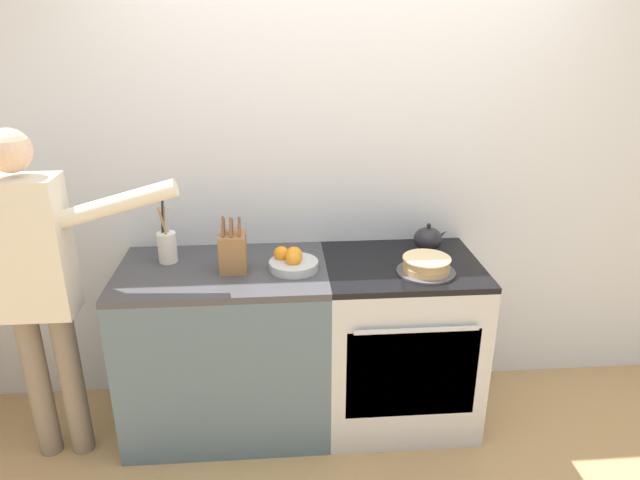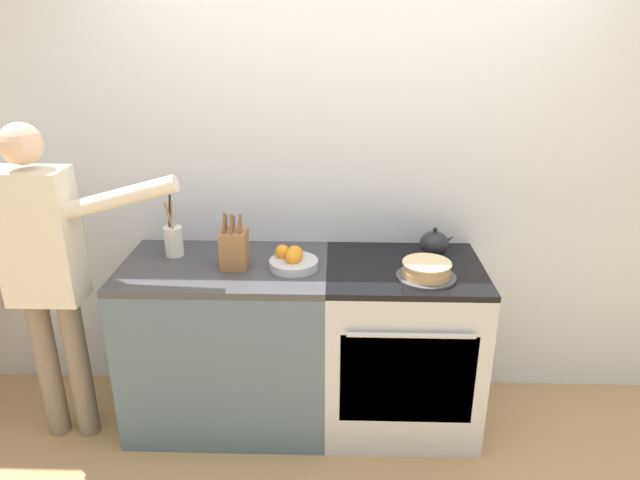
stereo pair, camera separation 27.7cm
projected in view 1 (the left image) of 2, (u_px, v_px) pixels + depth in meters
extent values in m
plane|color=tan|center=(357.00, 454.00, 2.90)|extent=(16.00, 16.00, 0.00)
cube|color=silver|center=(345.00, 172.00, 3.05)|extent=(8.00, 0.04, 2.60)
cube|color=#4C6070|center=(227.00, 350.00, 2.99)|extent=(1.04, 0.65, 0.87)
cube|color=#3D3D42|center=(222.00, 272.00, 2.83)|extent=(1.04, 0.65, 0.03)
cube|color=#B7BABF|center=(398.00, 343.00, 3.06)|extent=(0.78, 0.65, 0.88)
cube|color=black|center=(412.00, 374.00, 2.75)|extent=(0.64, 0.01, 0.48)
cylinder|color=#B7BABF|center=(417.00, 330.00, 2.64)|extent=(0.59, 0.02, 0.02)
cube|color=black|center=(403.00, 266.00, 2.89)|extent=(0.78, 0.65, 0.03)
cylinder|color=#4C4C51|center=(426.00, 272.00, 2.78)|extent=(0.29, 0.29, 0.01)
cylinder|color=tan|center=(426.00, 268.00, 2.77)|extent=(0.23, 0.23, 0.03)
cylinder|color=tan|center=(427.00, 262.00, 2.76)|extent=(0.22, 0.22, 0.03)
cylinder|color=beige|center=(427.00, 258.00, 2.75)|extent=(0.23, 0.23, 0.01)
cylinder|color=#232328|center=(427.00, 249.00, 3.04)|extent=(0.11, 0.11, 0.01)
ellipsoid|color=#232328|center=(428.00, 239.00, 3.02)|extent=(0.15, 0.15, 0.13)
cone|color=#232328|center=(441.00, 235.00, 3.02)|extent=(0.07, 0.03, 0.07)
sphere|color=black|center=(429.00, 226.00, 3.00)|extent=(0.02, 0.02, 0.02)
cube|color=olive|center=(233.00, 252.00, 2.77)|extent=(0.13, 0.14, 0.19)
cylinder|color=brown|center=(223.00, 231.00, 2.69)|extent=(0.01, 0.03, 0.06)
cylinder|color=brown|center=(231.00, 228.00, 2.68)|extent=(0.01, 0.04, 0.10)
cylinder|color=brown|center=(239.00, 230.00, 2.70)|extent=(0.01, 0.03, 0.07)
cylinder|color=brown|center=(223.00, 226.00, 2.71)|extent=(0.01, 0.04, 0.09)
cylinder|color=brown|center=(231.00, 227.00, 2.72)|extent=(0.01, 0.04, 0.08)
cylinder|color=brown|center=(239.00, 226.00, 2.72)|extent=(0.01, 0.04, 0.09)
cylinder|color=brown|center=(224.00, 226.00, 2.75)|extent=(0.01, 0.03, 0.07)
cylinder|color=brown|center=(232.00, 225.00, 2.75)|extent=(0.01, 0.03, 0.07)
cylinder|color=silver|center=(167.00, 247.00, 2.88)|extent=(0.09, 0.09, 0.16)
cylinder|color=#A37A51|center=(165.00, 230.00, 2.82)|extent=(0.06, 0.02, 0.24)
cylinder|color=black|center=(163.00, 226.00, 2.85)|extent=(0.03, 0.04, 0.27)
cylinder|color=#A37A51|center=(164.00, 229.00, 2.86)|extent=(0.03, 0.03, 0.23)
cylinder|color=#B7BABF|center=(168.00, 229.00, 2.86)|extent=(0.04, 0.03, 0.23)
cylinder|color=#B7BABF|center=(294.00, 265.00, 2.81)|extent=(0.24, 0.24, 0.04)
sphere|color=orange|center=(293.00, 259.00, 2.78)|extent=(0.07, 0.07, 0.07)
sphere|color=orange|center=(294.00, 255.00, 2.82)|extent=(0.08, 0.08, 0.08)
sphere|color=orange|center=(281.00, 254.00, 2.83)|extent=(0.08, 0.08, 0.08)
sphere|color=orange|center=(294.00, 258.00, 2.79)|extent=(0.08, 0.08, 0.08)
cylinder|color=#7A6B5B|center=(39.00, 385.00, 2.78)|extent=(0.11, 0.11, 0.79)
cylinder|color=#7A6B5B|center=(72.00, 384.00, 2.79)|extent=(0.11, 0.11, 0.79)
cube|color=beige|center=(28.00, 248.00, 2.53)|extent=(0.34, 0.20, 0.65)
cylinder|color=beige|center=(115.00, 204.00, 2.49)|extent=(0.56, 0.08, 0.22)
sphere|color=beige|center=(9.00, 151.00, 2.37)|extent=(0.19, 0.19, 0.19)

